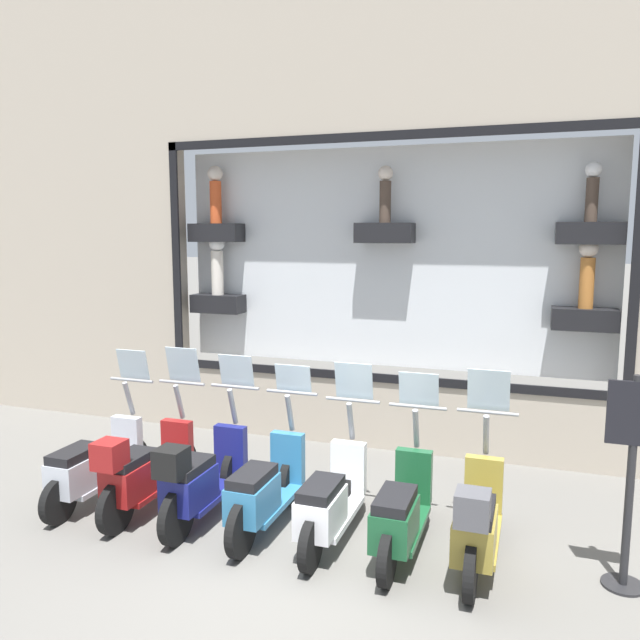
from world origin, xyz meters
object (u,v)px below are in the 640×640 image
(scooter_silver_6, at_px, (93,466))
(scooter_olive_0, at_px, (477,521))
(scooter_white_2, at_px, (330,501))
(scooter_teal_3, at_px, (264,490))
(scooter_navy_4, at_px, (201,479))
(scooter_red_5, at_px, (143,471))
(scooter_green_1, at_px, (401,512))
(shop_sign_post, at_px, (631,474))

(scooter_silver_6, bearing_deg, scooter_olive_0, -90.78)
(scooter_white_2, bearing_deg, scooter_silver_6, 90.03)
(scooter_teal_3, distance_m, scooter_navy_4, 0.71)
(scooter_olive_0, bearing_deg, scooter_teal_3, 88.34)
(scooter_navy_4, relative_size, scooter_red_5, 1.00)
(scooter_red_5, distance_m, scooter_silver_6, 0.71)
(scooter_green_1, xyz_separation_m, shop_sign_post, (0.09, -1.95, 0.60))
(scooter_red_5, bearing_deg, scooter_navy_4, -89.87)
(scooter_white_2, xyz_separation_m, shop_sign_post, (0.09, -2.66, 0.60))
(scooter_white_2, height_order, scooter_teal_3, scooter_white_2)
(scooter_green_1, distance_m, scooter_white_2, 0.71)
(scooter_olive_0, height_order, scooter_navy_4, scooter_olive_0)
(scooter_silver_6, bearing_deg, scooter_green_1, -90.01)
(scooter_silver_6, height_order, shop_sign_post, shop_sign_post)
(scooter_teal_3, bearing_deg, scooter_silver_6, 90.09)
(scooter_red_5, bearing_deg, scooter_white_2, -88.55)
(scooter_olive_0, bearing_deg, shop_sign_post, -83.02)
(shop_sign_post, bearing_deg, scooter_teal_3, 91.54)
(scooter_teal_3, xyz_separation_m, scooter_navy_4, (-0.05, 0.71, 0.05))
(scooter_green_1, height_order, scooter_navy_4, scooter_navy_4)
(scooter_navy_4, bearing_deg, scooter_red_5, 90.13)
(scooter_green_1, bearing_deg, scooter_silver_6, 89.99)
(scooter_olive_0, height_order, scooter_teal_3, scooter_olive_0)
(scooter_teal_3, bearing_deg, scooter_red_5, 92.26)
(scooter_olive_0, xyz_separation_m, scooter_green_1, (0.06, 0.71, -0.05))
(scooter_olive_0, distance_m, scooter_silver_6, 4.26)
(scooter_olive_0, height_order, shop_sign_post, shop_sign_post)
(scooter_silver_6, xyz_separation_m, shop_sign_post, (0.09, -5.50, 0.60))
(scooter_olive_0, relative_size, scooter_green_1, 1.00)
(scooter_green_1, relative_size, scooter_white_2, 1.00)
(scooter_green_1, bearing_deg, scooter_white_2, 89.81)
(scooter_olive_0, xyz_separation_m, scooter_silver_6, (0.06, 4.26, -0.05))
(scooter_green_1, relative_size, scooter_teal_3, 0.99)
(scooter_silver_6, bearing_deg, shop_sign_post, -89.02)
(scooter_silver_6, bearing_deg, scooter_navy_4, -92.06)
(scooter_navy_4, xyz_separation_m, scooter_silver_6, (0.05, 1.42, -0.06))
(scooter_teal_3, distance_m, shop_sign_post, 3.42)
(scooter_red_5, relative_size, scooter_silver_6, 1.01)
(scooter_red_5, xyz_separation_m, scooter_silver_6, (0.05, 0.71, -0.06))
(scooter_olive_0, height_order, scooter_red_5, scooter_red_5)
(scooter_teal_3, xyz_separation_m, scooter_silver_6, (-0.00, 2.13, -0.02))
(scooter_green_1, relative_size, shop_sign_post, 0.95)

